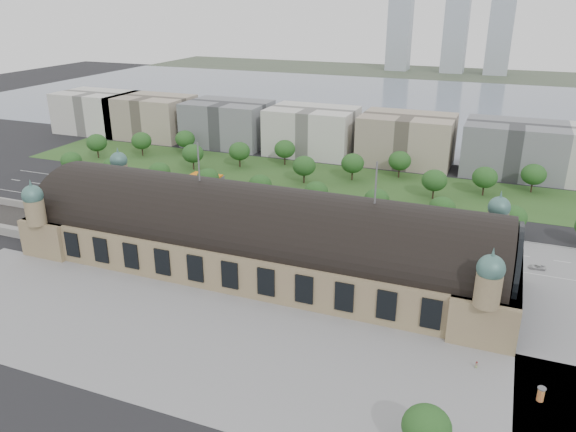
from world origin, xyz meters
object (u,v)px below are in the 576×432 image
at_px(parked_car_0, 111,206).
at_px(traffic_car_2, 183,204).
at_px(traffic_car_3, 202,206).
at_px(parked_car_3, 181,222).
at_px(bus_west, 297,227).
at_px(advertising_column, 541,394).
at_px(traffic_car_5, 391,226).
at_px(traffic_car_6, 537,267).
at_px(petrol_station, 210,178).
at_px(traffic_car_0, 51,188).
at_px(bus_east, 340,234).
at_px(parked_car_4, 149,214).
at_px(parked_car_2, 132,214).
at_px(pedestrian_0, 476,365).
at_px(parked_car_5, 184,219).
at_px(parked_car_1, 177,216).
at_px(traffic_car_1, 137,188).
at_px(bus_mid, 282,222).
at_px(parked_car_6, 182,217).

bearing_deg(parked_car_0, traffic_car_2, 87.02).
height_order(traffic_car_3, parked_car_3, traffic_car_3).
relative_size(bus_west, advertising_column, 3.28).
relative_size(traffic_car_2, traffic_car_5, 1.09).
xyz_separation_m(traffic_car_6, parked_car_0, (-156.94, -4.58, 0.07)).
height_order(petrol_station, traffic_car_0, petrol_station).
relative_size(traffic_car_6, bus_east, 0.46).
xyz_separation_m(parked_car_4, bus_east, (74.27, 6.23, 0.69)).
relative_size(parked_car_2, pedestrian_0, 2.68).
distance_m(petrol_station, traffic_car_6, 138.99).
bearing_deg(parked_car_5, parked_car_1, -145.97).
distance_m(petrol_station, traffic_car_0, 68.95).
relative_size(traffic_car_3, parked_car_4, 1.15).
bearing_deg(bus_west, traffic_car_0, 92.06).
relative_size(traffic_car_1, parked_car_4, 1.00).
bearing_deg(bus_mid, parked_car_3, 104.56).
relative_size(traffic_car_1, parked_car_0, 1.05).
height_order(parked_car_2, parked_car_3, parked_car_3).
height_order(traffic_car_1, parked_car_3, traffic_car_1).
bearing_deg(bus_west, traffic_car_3, 83.56).
bearing_deg(traffic_car_2, parked_car_4, -29.86).
xyz_separation_m(parked_car_1, advertising_column, (125.96, -60.72, 0.99)).
height_order(traffic_car_1, parked_car_0, traffic_car_1).
distance_m(parked_car_4, bus_mid, 52.55).
distance_m(traffic_car_2, traffic_car_3, 8.36).
bearing_deg(bus_mid, parked_car_0, 93.26).
bearing_deg(parked_car_1, pedestrian_0, 41.30).
relative_size(parked_car_1, parked_car_4, 1.11).
relative_size(parked_car_0, bus_mid, 0.36).
distance_m(parked_car_1, parked_car_3, 5.74).
xyz_separation_m(traffic_car_0, traffic_car_3, (72.92, 3.87, 0.10)).
relative_size(parked_car_2, bus_east, 0.43).
distance_m(traffic_car_1, parked_car_0, 22.38).
relative_size(parked_car_0, parked_car_3, 1.09).
distance_m(petrol_station, traffic_car_5, 88.02).
distance_m(traffic_car_3, traffic_car_5, 74.51).
height_order(traffic_car_1, parked_car_5, traffic_car_1).
bearing_deg(traffic_car_6, parked_car_2, -92.59).
relative_size(traffic_car_3, parked_car_1, 1.04).
bearing_deg(parked_car_4, bus_west, 67.16).
xyz_separation_m(advertising_column, pedestrian_0, (-13.21, 6.68, -0.88)).
bearing_deg(traffic_car_0, traffic_car_3, 91.35).
bearing_deg(parked_car_0, bus_west, 64.98).
distance_m(parked_car_0, parked_car_4, 19.16).
bearing_deg(parked_car_5, traffic_car_5, 72.73).
bearing_deg(traffic_car_2, petrol_station, -177.92).
bearing_deg(traffic_car_3, bus_east, -94.60).
xyz_separation_m(traffic_car_5, parked_car_6, (-75.43, -20.08, -0.14)).
xyz_separation_m(traffic_car_3, traffic_car_6, (122.84, -8.39, -0.12)).
distance_m(traffic_car_0, traffic_car_3, 73.03).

